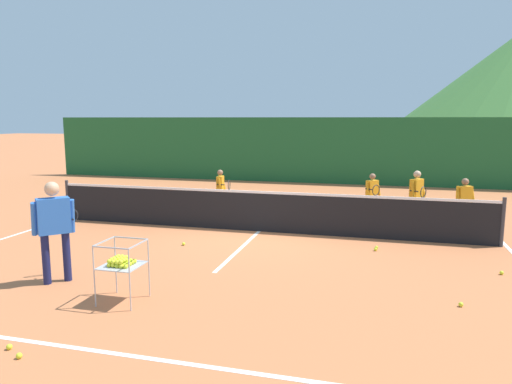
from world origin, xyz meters
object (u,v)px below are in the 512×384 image
at_px(tennis_ball_9, 9,347).
at_px(tennis_ball_10, 376,247).
at_px(instructor, 54,222).
at_px(ball_cart, 121,262).
at_px(student_0, 221,186).
at_px(student_3, 464,198).
at_px(tennis_ball_0, 184,244).
at_px(tennis_ball_5, 461,304).
at_px(tennis_net, 259,211).
at_px(student_1, 372,191).
at_px(tennis_ball_7, 19,356).
at_px(tennis_ball_3, 376,249).
at_px(student_2, 417,192).
at_px(tennis_ball_8, 502,273).

relative_size(tennis_ball_9, tennis_ball_10, 1.00).
xyz_separation_m(instructor, ball_cart, (1.47, -0.47, -0.40)).
relative_size(ball_cart, tennis_ball_9, 13.22).
bearing_deg(student_0, student_3, -4.85).
height_order(student_0, tennis_ball_10, student_0).
bearing_deg(tennis_ball_0, tennis_ball_5, -21.33).
relative_size(tennis_net, student_1, 8.90).
xyz_separation_m(student_0, tennis_ball_0, (0.48, -3.82, -0.69)).
xyz_separation_m(student_3, tennis_ball_10, (-2.02, -2.50, -0.70)).
bearing_deg(ball_cart, tennis_net, 79.58).
bearing_deg(instructor, tennis_ball_7, -61.57).
distance_m(student_1, ball_cart, 7.92).
distance_m(tennis_net, student_3, 5.03).
relative_size(tennis_ball_3, tennis_ball_7, 1.00).
bearing_deg(tennis_net, ball_cart, -100.42).
distance_m(tennis_ball_0, tennis_ball_5, 5.54).
relative_size(student_0, ball_cart, 1.33).
distance_m(student_3, tennis_ball_10, 3.30).
xyz_separation_m(tennis_ball_5, tennis_ball_7, (-5.03, -2.85, 0.00)).
relative_size(student_2, ball_cart, 1.51).
bearing_deg(tennis_ball_5, tennis_ball_3, 114.88).
distance_m(instructor, tennis_ball_0, 2.99).
height_order(tennis_ball_5, tennis_ball_9, same).
height_order(student_0, student_1, student_0).
bearing_deg(tennis_ball_5, student_0, 134.04).
xyz_separation_m(tennis_ball_7, tennis_ball_8, (5.93, 4.53, 0.00)).
xyz_separation_m(tennis_ball_7, tennis_ball_9, (-0.26, 0.14, 0.00)).
height_order(tennis_net, tennis_ball_8, tennis_net).
xyz_separation_m(student_3, tennis_ball_7, (-5.85, -8.14, -0.70)).
bearing_deg(tennis_ball_7, student_0, 94.03).
distance_m(tennis_ball_5, tennis_ball_10, 3.03).
bearing_deg(student_1, tennis_ball_0, -133.01).
bearing_deg(instructor, student_3, 39.70).
xyz_separation_m(student_0, tennis_ball_8, (6.54, -4.16, -0.69)).
relative_size(student_2, tennis_ball_9, 20.02).
height_order(student_3, tennis_ball_0, student_3).
bearing_deg(tennis_ball_5, instructor, -174.60).
bearing_deg(tennis_ball_9, instructor, 114.40).
relative_size(instructor, student_2, 1.23).
relative_size(tennis_ball_5, tennis_ball_9, 1.00).
xyz_separation_m(instructor, tennis_ball_0, (1.09, 2.61, -0.97)).
distance_m(student_2, ball_cart, 7.95).
bearing_deg(student_1, student_3, -19.91).
bearing_deg(tennis_ball_5, tennis_ball_10, 113.34).
bearing_deg(student_0, tennis_ball_7, -85.97).
height_order(tennis_net, ball_cart, tennis_net).
relative_size(student_0, student_1, 1.01).
distance_m(student_2, tennis_ball_7, 9.62).
distance_m(student_2, tennis_ball_3, 3.10).
bearing_deg(instructor, tennis_net, 61.12).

